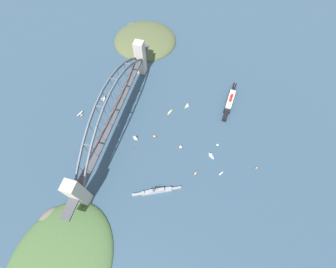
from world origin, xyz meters
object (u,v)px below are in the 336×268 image
at_px(ocean_liner, 230,101).
at_px(small_boat_2, 181,146).
at_px(naval_cruiser, 156,191).
at_px(seaplane_taxiing_near_bridge, 104,99).
at_px(small_boat_6, 135,137).
at_px(small_boat_9, 154,136).
at_px(small_boat_0, 211,154).
at_px(small_boat_3, 187,104).
at_px(small_boat_4, 257,168).
at_px(small_boat_5, 218,144).
at_px(seaplane_second_in_formation, 81,114).
at_px(channel_marker_buoy, 134,149).
at_px(harbor_arch_bridge, 114,113).
at_px(small_boat_1, 221,173).
at_px(small_boat_8, 196,173).
at_px(small_boat_7, 170,112).

distance_m(ocean_liner, small_boat_2, 115.16).
relative_size(naval_cruiser, small_boat_2, 6.92).
relative_size(seaplane_taxiing_near_bridge, small_boat_6, 1.04).
relative_size(naval_cruiser, small_boat_9, 6.38).
bearing_deg(small_boat_9, small_boat_2, 80.69).
distance_m(small_boat_0, small_boat_3, 92.20).
distance_m(small_boat_4, small_boat_5, 61.66).
bearing_deg(seaplane_second_in_formation, ocean_liner, 110.67).
distance_m(small_boat_5, channel_marker_buoy, 121.83).
xyz_separation_m(harbor_arch_bridge, small_boat_4, (16.83, 210.31, -32.86)).
xyz_separation_m(small_boat_2, channel_marker_buoy, (20.53, -64.87, -2.94)).
xyz_separation_m(small_boat_4, small_boat_9, (-11.31, -151.44, 0.15)).
height_order(small_boat_1, small_boat_4, small_boat_1).
relative_size(small_boat_0, small_boat_3, 1.02).
relative_size(seaplane_taxiing_near_bridge, small_boat_2, 1.33).
bearing_deg(small_boat_9, small_boat_8, 60.27).
distance_m(small_boat_7, small_boat_9, 50.04).
bearing_deg(small_boat_5, small_boat_9, -83.98).
bearing_deg(small_boat_6, seaplane_taxiing_near_bridge, -127.10).
distance_m(harbor_arch_bridge, seaplane_second_in_formation, 71.75).
height_order(seaplane_taxiing_near_bridge, small_boat_0, small_boat_0).
xyz_separation_m(small_boat_4, small_boat_5, (-21.18, -57.85, 2.69)).
bearing_deg(naval_cruiser, seaplane_second_in_formation, -119.94).
relative_size(small_boat_6, small_boat_7, 0.97).
xyz_separation_m(ocean_liner, channel_marker_buoy, (120.06, -122.80, -4.25)).
bearing_deg(seaplane_taxiing_near_bridge, small_boat_6, 52.90).
bearing_deg(small_boat_6, small_boat_4, 89.68).
height_order(small_boat_8, small_boat_9, small_boat_9).
bearing_deg(small_boat_8, small_boat_4, 110.19).
bearing_deg(small_boat_1, small_boat_2, -111.39).
distance_m(small_boat_1, channel_marker_buoy, 127.47).
bearing_deg(small_boat_3, channel_marker_buoy, -31.36).
distance_m(small_boat_3, small_boat_4, 140.22).
bearing_deg(seaplane_second_in_formation, channel_marker_buoy, 70.54).
xyz_separation_m(ocean_liner, naval_cruiser, (170.76, -73.78, -2.59)).
distance_m(small_boat_6, small_boat_7, 69.71).
height_order(harbor_arch_bridge, small_boat_2, harbor_arch_bridge).
height_order(seaplane_taxiing_near_bridge, small_boat_2, small_boat_2).
bearing_deg(small_boat_0, small_boat_9, -95.79).
height_order(seaplane_taxiing_near_bridge, small_boat_3, small_boat_3).
distance_m(seaplane_second_in_formation, small_boat_6, 99.68).
distance_m(small_boat_5, small_boat_6, 120.66).
distance_m(ocean_liner, channel_marker_buoy, 171.79).
relative_size(seaplane_second_in_formation, small_boat_7, 0.97).
xyz_separation_m(small_boat_9, channel_marker_buoy, (27.51, -22.33, 0.29)).
relative_size(small_boat_2, small_boat_9, 0.92).
distance_m(small_boat_3, small_boat_6, 99.20).
distance_m(small_boat_1, small_boat_6, 132.20).
distance_m(ocean_liner, small_boat_1, 124.19).
distance_m(ocean_liner, small_boat_3, 69.26).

